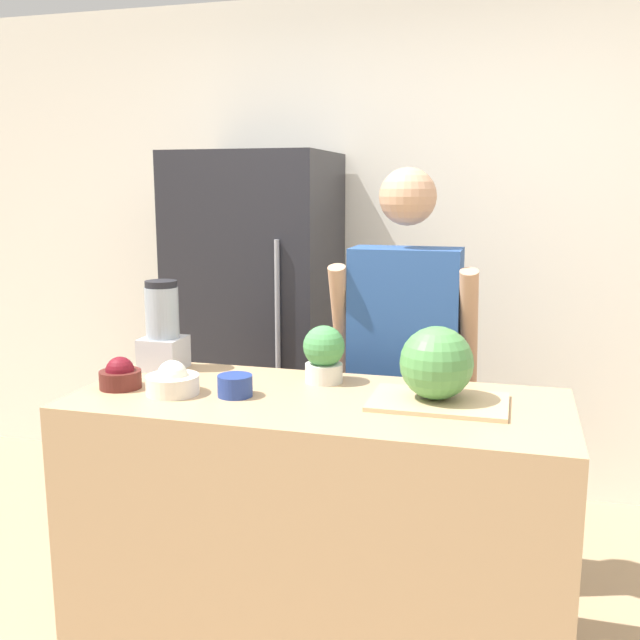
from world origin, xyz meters
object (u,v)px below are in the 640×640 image
Objects in this scene: blender at (163,330)px; watermelon at (436,363)px; refrigerator at (258,329)px; bowl_cream at (173,381)px; person at (404,379)px; bowl_cherries at (120,376)px; potted_plant at (324,354)px; bowl_small_blue at (235,386)px.

watermelon is at bearing -8.92° from blender.
refrigerator reaches higher than bowl_cream.
person is at bearing -37.77° from refrigerator.
person is 0.62m from watermelon.
watermelon reaches higher than bowl_cherries.
watermelon is at bearing -49.39° from refrigerator.
potted_plant is at bearing -1.59° from blender.
refrigerator is 1.09m from blender.
potted_plant reaches higher than bowl_cherries.
refrigerator is 5.39× the size of blender.
bowl_cherries is (-0.86, -0.67, 0.12)m from person.
bowl_cherries is 0.70× the size of potted_plant.
watermelon is at bearing 6.12° from bowl_cherries.
blender reaches higher than bowl_small_blue.
watermelon is 1.32× the size of bowl_cream.
bowl_cherries is at bearing -94.11° from blender.
person reaches higher than bowl_cream.
bowl_cream is 0.21m from bowl_small_blue.
refrigerator is 1.34m from bowl_cherries.
refrigerator reaches higher than blender.
potted_plant is (0.62, -0.02, -0.05)m from blender.
bowl_small_blue is at bearing -72.62° from refrigerator.
refrigerator is at bearing 90.17° from bowl_cherries.
potted_plant is (0.65, -1.08, 0.16)m from refrigerator.
person is at bearing 61.98° from potted_plant.
refrigerator is 1.06× the size of person.
bowl_cream is 0.87× the size of potted_plant.
potted_plant is at bearing 31.68° from bowl_cream.
person is 5.10× the size of blender.
person reaches higher than bowl_cherries.
person is (0.87, -0.67, -0.02)m from refrigerator.
bowl_cream is at bearing -81.32° from refrigerator.
blender is at bearing 122.28° from bowl_cream.
bowl_cherries is at bearing -173.88° from watermelon.
blender is (0.02, -1.07, 0.21)m from refrigerator.
bowl_cherries is (0.00, -1.34, 0.10)m from refrigerator.
potted_plant is (0.64, 0.26, 0.06)m from bowl_cherries.
bowl_cherries is at bearing 175.42° from bowl_cream.
watermelon reaches higher than potted_plant.
watermelon is 2.02× the size of bowl_small_blue.
bowl_cream is at bearing -148.32° from potted_plant.
refrigerator is 1.10m from person.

